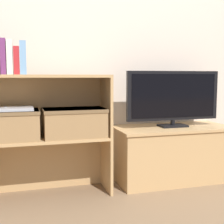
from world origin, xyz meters
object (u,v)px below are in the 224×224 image
object	(u,v)px
book_crimson	(17,61)
laptop	(6,109)
tv_stand	(172,153)
tv	(173,97)
book_plum	(3,57)
book_ivory	(10,57)
book_skyblue	(23,58)
storage_basket_right	(74,121)
storage_basket_left	(6,124)

from	to	relation	value
book_crimson	laptop	distance (m)	0.33
tv_stand	tv	distance (m)	0.46
book_plum	laptop	distance (m)	0.34
book_ivory	book_skyblue	world-z (taller)	book_ivory
tv_stand	book_plum	world-z (taller)	book_plum
tv	book_skyblue	distance (m)	1.19
tv_stand	book_crimson	bearing A→B (deg)	-174.47
book_ivory	laptop	world-z (taller)	book_ivory
tv	book_skyblue	size ratio (longest dim) A/B	3.65
tv_stand	storage_basket_right	bearing A→B (deg)	-174.32
tv_stand	storage_basket_right	distance (m)	0.88
tv	book_ivory	xyz separation A→B (m)	(-1.23, -0.11, 0.29)
book_ivory	storage_basket_left	xyz separation A→B (m)	(-0.04, 0.03, -0.44)
tv_stand	storage_basket_right	size ratio (longest dim) A/B	2.16
storage_basket_left	laptop	size ratio (longest dim) A/B	1.22
storage_basket_left	laptop	world-z (taller)	laptop
book_plum	book_skyblue	size ratio (longest dim) A/B	1.06
laptop	book_ivory	bearing A→B (deg)	-40.65
storage_basket_right	tv	bearing A→B (deg)	5.57
book_crimson	storage_basket_left	xyz separation A→B (m)	(-0.08, 0.03, -0.42)
book_ivory	book_skyblue	bearing A→B (deg)	0.00
book_skyblue	tv	bearing A→B (deg)	5.64
storage_basket_left	laptop	xyz separation A→B (m)	(0.00, 0.00, 0.10)
book_skyblue	laptop	size ratio (longest dim) A/B	0.60
tv_stand	book_ivory	bearing A→B (deg)	-174.66
tv	laptop	bearing A→B (deg)	-176.43
storage_basket_right	book_plum	bearing A→B (deg)	-175.72
laptop	storage_basket_left	bearing A→B (deg)	180.00
book_ivory	tv	bearing A→B (deg)	5.27
book_skyblue	laptop	world-z (taller)	book_skyblue
tv_stand	storage_basket_right	xyz separation A→B (m)	(-0.81, -0.08, 0.31)
laptop	book_skyblue	bearing A→B (deg)	-15.74
laptop	tv	bearing A→B (deg)	3.57
storage_basket_right	laptop	xyz separation A→B (m)	(-0.46, 0.00, 0.10)
tv_stand	book_skyblue	world-z (taller)	book_skyblue
book_plum	book_crimson	size ratio (longest dim) A/B	1.27
tv	book_crimson	world-z (taller)	book_crimson
tv_stand	laptop	xyz separation A→B (m)	(-1.27, -0.08, 0.41)
book_crimson	storage_basket_left	world-z (taller)	book_crimson
book_skyblue	book_ivory	bearing A→B (deg)	180.00
tv_stand	storage_basket_left	bearing A→B (deg)	-176.36
book_plum	storage_basket_left	size ratio (longest dim) A/B	0.52
book_skyblue	storage_basket_left	distance (m)	0.45
storage_basket_right	tv_stand	bearing A→B (deg)	5.68
book_ivory	book_crimson	bearing A→B (deg)	0.00
book_crimson	book_skyblue	distance (m)	0.04
tv	storage_basket_left	bearing A→B (deg)	-176.43
tv	book_skyblue	xyz separation A→B (m)	(-1.15, -0.11, 0.28)
storage_basket_left	book_skyblue	bearing A→B (deg)	-15.74
book_plum	book_ivory	xyz separation A→B (m)	(0.04, 0.00, -0.00)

